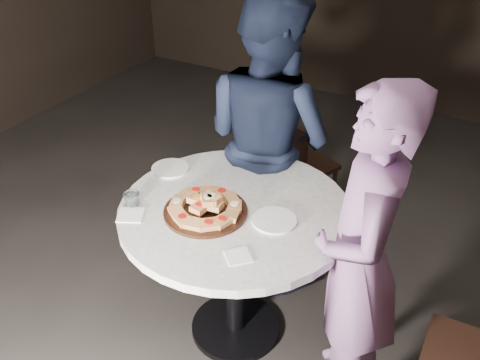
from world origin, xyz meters
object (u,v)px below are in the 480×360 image
object	(u,v)px
diner_navy	(269,140)
focaccia_pile	(206,205)
table	(235,233)
serving_board	(206,211)
water_glass	(132,200)
chair_far	(296,161)
diner_teal	(360,260)

from	to	relation	value
diner_navy	focaccia_pile	bearing A→B (deg)	111.21
table	serving_board	xyz separation A→B (m)	(-0.10, -0.11, 0.17)
serving_board	water_glass	distance (m)	0.37
focaccia_pile	chair_far	bearing A→B (deg)	93.35
focaccia_pile	water_glass	distance (m)	0.37
serving_board	chair_far	bearing A→B (deg)	93.22
focaccia_pile	serving_board	bearing A→B (deg)	177.93
chair_far	diner_navy	size ratio (longest dim) A/B	0.46
serving_board	focaccia_pile	distance (m)	0.04
chair_far	table	bearing A→B (deg)	120.40
table	water_glass	size ratio (longest dim) A/B	15.00
serving_board	focaccia_pile	bearing A→B (deg)	-2.07
chair_far	diner_navy	distance (m)	0.66
serving_board	chair_far	xyz separation A→B (m)	(-0.07, 1.26, -0.40)
water_glass	focaccia_pile	bearing A→B (deg)	19.82
table	water_glass	distance (m)	0.54
focaccia_pile	diner_navy	bearing A→B (deg)	93.24
serving_board	diner_teal	size ratio (longest dim) A/B	0.24
table	focaccia_pile	bearing A→B (deg)	-132.06
water_glass	table	bearing A→B (deg)	27.69
table	diner_teal	distance (m)	0.66
water_glass	diner_navy	world-z (taller)	diner_navy
focaccia_pile	water_glass	bearing A→B (deg)	-160.18
serving_board	diner_navy	world-z (taller)	diner_navy
table	diner_navy	distance (m)	0.68
table	water_glass	bearing A→B (deg)	-152.31
chair_far	serving_board	bearing A→B (deg)	115.18
diner_navy	table	bearing A→B (deg)	120.24
serving_board	diner_navy	xyz separation A→B (m)	(-0.04, 0.75, 0.02)
water_glass	chair_far	bearing A→B (deg)	78.92
table	chair_far	world-z (taller)	table
table	focaccia_pile	xyz separation A→B (m)	(-0.10, -0.11, 0.20)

